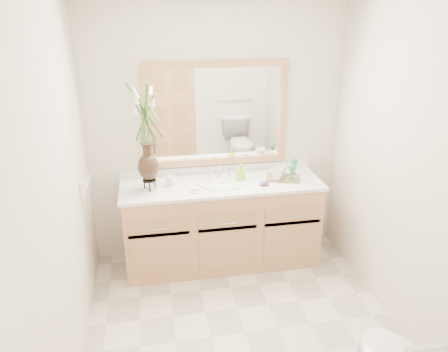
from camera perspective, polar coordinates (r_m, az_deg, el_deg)
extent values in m
plane|color=beige|center=(3.59, 2.77, -19.74)|extent=(2.60, 2.60, 0.00)
cube|color=silver|center=(4.12, -0.99, 5.33)|extent=(2.40, 0.02, 2.40)
cube|color=silver|center=(1.88, 12.88, -18.27)|extent=(2.40, 0.02, 2.40)
cube|color=silver|center=(2.91, -20.50, -3.64)|extent=(0.02, 2.60, 2.40)
cube|color=silver|center=(3.40, 23.30, -0.35)|extent=(0.02, 2.60, 2.40)
cube|color=tan|center=(4.17, -0.27, -6.38)|extent=(1.80, 0.55, 0.80)
cube|color=white|center=(3.99, -0.28, -1.14)|extent=(1.84, 0.57, 0.03)
ellipsoid|color=white|center=(3.99, -0.23, -1.78)|extent=(0.38, 0.30, 0.12)
cylinder|color=silver|center=(4.11, -0.67, 0.63)|extent=(0.02, 0.02, 0.11)
cylinder|color=silver|center=(4.10, -2.05, 0.34)|extent=(0.02, 0.02, 0.08)
cylinder|color=silver|center=(4.13, 0.69, 0.53)|extent=(0.02, 0.02, 0.08)
cube|color=white|center=(4.05, -0.97, 8.03)|extent=(1.20, 0.01, 0.85)
cube|color=tan|center=(3.95, -0.99, 14.41)|extent=(1.32, 0.04, 0.06)
cube|color=tan|center=(4.18, -0.91, 1.95)|extent=(1.32, 0.04, 0.06)
cube|color=tan|center=(3.99, -9.98, 7.49)|extent=(0.06, 0.04, 0.85)
cube|color=tan|center=(4.19, 7.67, 8.32)|extent=(0.06, 0.04, 0.85)
cube|color=white|center=(3.68, -18.05, -1.58)|extent=(0.02, 0.12, 0.12)
cylinder|color=black|center=(3.89, -9.72, -0.53)|extent=(0.12, 0.12, 0.01)
ellipsoid|color=black|center=(3.84, -9.84, 1.19)|extent=(0.18, 0.18, 0.24)
cylinder|color=black|center=(3.79, -9.99, 3.31)|extent=(0.08, 0.08, 0.11)
cylinder|color=#4C7A33|center=(3.71, -10.28, 7.40)|extent=(0.06, 0.06, 0.43)
cylinder|color=white|center=(3.95, -7.02, -0.60)|extent=(0.07, 0.07, 0.09)
cylinder|color=white|center=(3.82, -3.81, -1.96)|extent=(0.11, 0.11, 0.01)
cube|color=beige|center=(3.81, -3.82, -1.73)|extent=(0.07, 0.05, 0.02)
imported|color=#90EA37|center=(4.04, 2.16, 0.48)|extent=(0.07, 0.07, 0.14)
ellipsoid|color=#64297C|center=(3.95, 5.28, -0.98)|extent=(0.11, 0.10, 0.03)
cube|color=brown|center=(4.12, 7.68, -0.25)|extent=(0.36, 0.30, 0.02)
imported|color=white|center=(4.04, 6.95, 0.30)|extent=(0.14, 0.13, 0.11)
imported|color=white|center=(4.14, 7.51, 0.73)|extent=(0.12, 0.12, 0.10)
cylinder|color=#297C43|center=(4.08, 8.82, -0.38)|extent=(0.07, 0.07, 0.01)
cylinder|color=#297C43|center=(4.06, 8.86, 0.26)|extent=(0.01, 0.01, 0.10)
ellipsoid|color=#297C43|center=(4.04, 8.91, 1.08)|extent=(0.07, 0.07, 0.08)
cylinder|color=#297C43|center=(4.21, 8.99, 0.37)|extent=(0.07, 0.07, 0.01)
cylinder|color=#297C43|center=(4.20, 9.03, 1.00)|extent=(0.01, 0.01, 0.10)
ellipsoid|color=#297C43|center=(4.17, 9.08, 1.80)|extent=(0.07, 0.07, 0.08)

